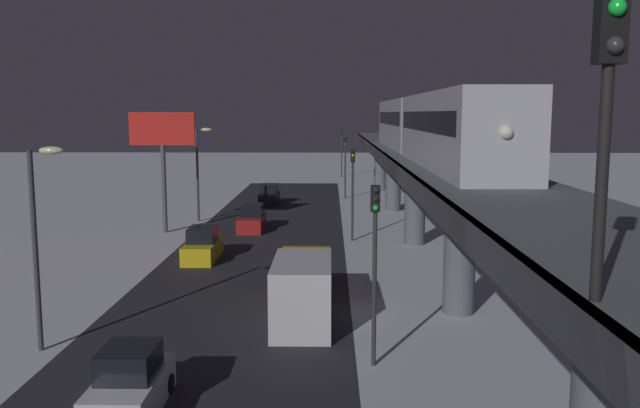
# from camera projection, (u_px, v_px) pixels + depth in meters

# --- Properties ---
(ground_plane) EXTENTS (240.00, 240.00, 0.00)m
(ground_plane) POSITION_uv_depth(u_px,v_px,m) (322.00, 312.00, 29.67)
(ground_plane) COLOR silver
(avenue_asphalt) EXTENTS (11.00, 109.31, 0.01)m
(avenue_asphalt) POSITION_uv_depth(u_px,v_px,m) (229.00, 311.00, 29.74)
(avenue_asphalt) COLOR #28282D
(avenue_asphalt) RESTS_ON ground_plane
(elevated_railway) EXTENTS (5.00, 109.31, 6.36)m
(elevated_railway) POSITION_uv_depth(u_px,v_px,m) (459.00, 190.00, 28.83)
(elevated_railway) COLOR slate
(elevated_railway) RESTS_ON ground_plane
(subway_train) EXTENTS (2.94, 36.87, 3.40)m
(subway_train) POSITION_uv_depth(u_px,v_px,m) (426.00, 125.00, 39.67)
(subway_train) COLOR #B7BABF
(subway_train) RESTS_ON elevated_railway
(rail_signal) EXTENTS (0.36, 0.41, 4.00)m
(rail_signal) POSITION_uv_depth(u_px,v_px,m) (607.00, 94.00, 8.45)
(rail_signal) COLOR black
(rail_signal) RESTS_ON elevated_railway
(sedan_white) EXTENTS (1.91, 4.02, 1.97)m
(sedan_white) POSITION_uv_depth(u_px,v_px,m) (130.00, 386.00, 19.72)
(sedan_white) COLOR silver
(sedan_white) RESTS_ON ground_plane
(sedan_black) EXTENTS (1.80, 4.42, 1.97)m
(sedan_black) POSITION_uv_depth(u_px,v_px,m) (269.00, 196.00, 64.64)
(sedan_black) COLOR black
(sedan_black) RESTS_ON ground_plane
(sedan_red) EXTENTS (1.80, 4.58, 1.97)m
(sedan_red) POSITION_uv_depth(u_px,v_px,m) (252.00, 220.00, 50.31)
(sedan_red) COLOR #A51E1E
(sedan_red) RESTS_ON ground_plane
(sedan_yellow) EXTENTS (1.80, 4.73, 1.97)m
(sedan_yellow) POSITION_uv_depth(u_px,v_px,m) (203.00, 246.00, 40.30)
(sedan_yellow) COLOR gold
(sedan_yellow) RESTS_ON ground_plane
(box_truck) EXTENTS (2.40, 7.40, 2.80)m
(box_truck) POSITION_uv_depth(u_px,v_px,m) (303.00, 288.00, 28.55)
(box_truck) COLOR gold
(box_truck) RESTS_ON ground_plane
(traffic_light_near) EXTENTS (0.32, 0.44, 6.40)m
(traffic_light_near) POSITION_uv_depth(u_px,v_px,m) (375.00, 249.00, 22.82)
(traffic_light_near) COLOR #2D2D2D
(traffic_light_near) RESTS_ON ground_plane
(traffic_light_mid) EXTENTS (0.32, 0.44, 6.40)m
(traffic_light_mid) POSITION_uv_depth(u_px,v_px,m) (353.00, 181.00, 45.68)
(traffic_light_mid) COLOR #2D2D2D
(traffic_light_mid) RESTS_ON ground_plane
(traffic_light_far) EXTENTS (0.32, 0.44, 6.40)m
(traffic_light_far) POSITION_uv_depth(u_px,v_px,m) (345.00, 158.00, 68.54)
(traffic_light_far) COLOR #2D2D2D
(traffic_light_far) RESTS_ON ground_plane
(traffic_light_distant) EXTENTS (0.32, 0.44, 6.40)m
(traffic_light_distant) POSITION_uv_depth(u_px,v_px,m) (342.00, 147.00, 91.40)
(traffic_light_distant) COLOR #2D2D2D
(traffic_light_distant) RESTS_ON ground_plane
(commercial_billboard) EXTENTS (4.80, 0.36, 8.90)m
(commercial_billboard) POSITION_uv_depth(u_px,v_px,m) (162.00, 141.00, 48.53)
(commercial_billboard) COLOR #4C4C51
(commercial_billboard) RESTS_ON ground_plane
(street_lamp_near) EXTENTS (1.35, 0.44, 7.65)m
(street_lamp_near) POSITION_uv_depth(u_px,v_px,m) (40.00, 224.00, 24.22)
(street_lamp_near) COLOR #38383D
(street_lamp_near) RESTS_ON ground_plane
(street_lamp_far) EXTENTS (1.35, 0.44, 7.65)m
(street_lamp_far) POSITION_uv_depth(u_px,v_px,m) (200.00, 163.00, 53.94)
(street_lamp_far) COLOR #38383D
(street_lamp_far) RESTS_ON ground_plane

